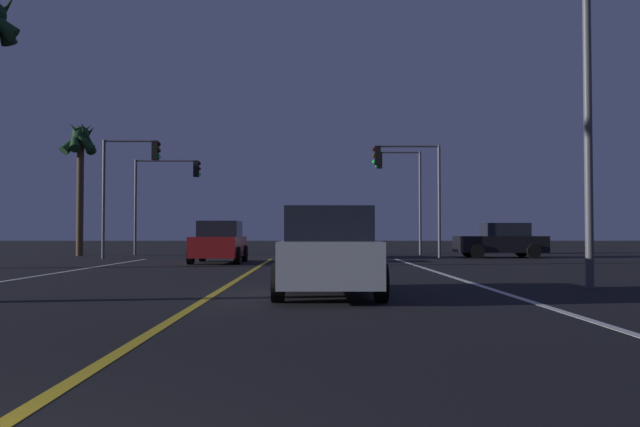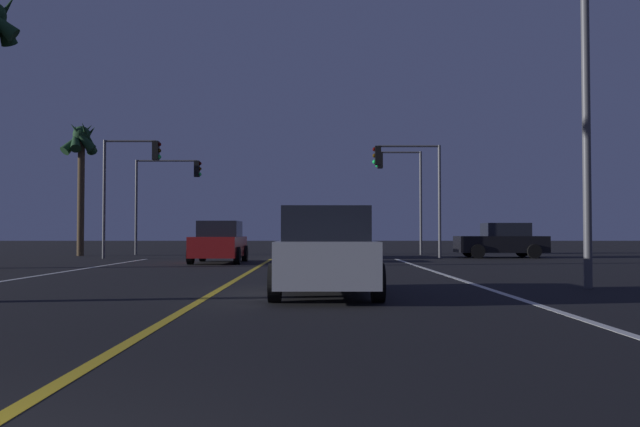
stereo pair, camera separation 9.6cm
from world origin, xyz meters
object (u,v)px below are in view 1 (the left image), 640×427
object	(u,v)px
car_lead_same_lane	(328,253)
car_crossing_side	(501,241)
car_oncoming	(219,243)
traffic_light_far_right	(399,179)
car_ahead_far	(318,241)
traffic_light_far_left	(168,184)
street_lamp_right_near	(560,33)
palm_tree_left_far	(81,147)
traffic_light_near_left	(130,171)
traffic_light_near_right	(407,174)

from	to	relation	value
car_lead_same_lane	car_crossing_side	size ratio (longest dim) A/B	1.00
car_oncoming	traffic_light_far_right	bearing A→B (deg)	138.38
car_lead_same_lane	car_ahead_far	xyz separation A→B (m)	(-0.07, 19.13, 0.00)
traffic_light_far_left	street_lamp_right_near	world-z (taller)	street_lamp_right_near
car_lead_same_lane	palm_tree_left_far	xyz separation A→B (m)	(-12.68, 21.96, 4.95)
traffic_light_near_left	palm_tree_left_far	bearing A→B (deg)	133.87
traffic_light_far_left	palm_tree_left_far	bearing A→B (deg)	-159.39
street_lamp_right_near	car_oncoming	bearing A→B (deg)	-52.94
car_crossing_side	traffic_light_far_right	bearing A→B (deg)	-44.53
car_lead_same_lane	car_crossing_side	distance (m)	21.20
traffic_light_far_left	traffic_light_near_left	bearing A→B (deg)	-95.44
traffic_light_near_right	traffic_light_far_right	xyz separation A→B (m)	(0.37, 5.50, 0.23)
traffic_light_near_left	palm_tree_left_far	xyz separation A→B (m)	(-3.74, 3.90, 1.64)
traffic_light_near_left	traffic_light_far_right	distance (m)	14.55
car_oncoming	car_ahead_far	bearing A→B (deg)	142.66
street_lamp_right_near	palm_tree_left_far	world-z (taller)	street_lamp_right_near
car_lead_same_lane	traffic_light_far_right	bearing A→B (deg)	-10.89
car_ahead_far	palm_tree_left_far	distance (m)	13.84
car_ahead_far	traffic_light_near_left	world-z (taller)	traffic_light_near_left
car_oncoming	traffic_light_far_left	distance (m)	11.09
car_ahead_far	traffic_light_near_right	size ratio (longest dim) A/B	0.80
street_lamp_right_near	traffic_light_far_right	bearing A→B (deg)	-88.30
car_lead_same_lane	traffic_light_near_left	bearing A→B (deg)	26.31
car_lead_same_lane	car_oncoming	distance (m)	14.44
car_lead_same_lane	traffic_light_near_right	size ratio (longest dim) A/B	0.80
traffic_light_far_right	palm_tree_left_far	bearing A→B (deg)	5.33
traffic_light_far_right	car_lead_same_lane	bearing A→B (deg)	79.11
car_oncoming	traffic_light_far_right	world-z (taller)	traffic_light_far_right
car_ahead_far	palm_tree_left_far	world-z (taller)	palm_tree_left_far
traffic_light_near_right	traffic_light_near_left	size ratio (longest dim) A/B	0.96
car_crossing_side	traffic_light_far_left	world-z (taller)	traffic_light_far_left
traffic_light_near_right	traffic_light_near_left	xyz separation A→B (m)	(-13.09, -0.00, 0.13)
traffic_light_far_right	street_lamp_right_near	bearing A→B (deg)	91.70
car_lead_same_lane	street_lamp_right_near	distance (m)	7.23
car_crossing_side	car_oncoming	world-z (taller)	same
traffic_light_far_right	traffic_light_far_left	distance (m)	12.95
car_ahead_far	traffic_light_far_left	size ratio (longest dim) A/B	0.81
street_lamp_right_near	palm_tree_left_far	size ratio (longest dim) A/B	1.22
car_ahead_far	traffic_light_near_right	xyz separation A→B (m)	(4.23, -1.06, 3.19)
car_oncoming	car_lead_same_lane	bearing A→B (deg)	16.53
car_lead_same_lane	traffic_light_near_right	distance (m)	18.81
car_oncoming	palm_tree_left_far	distance (m)	12.80
car_crossing_side	palm_tree_left_far	size ratio (longest dim) A/B	0.59
car_lead_same_lane	street_lamp_right_near	bearing A→B (deg)	-73.50
traffic_light_far_left	street_lamp_right_near	xyz separation A→B (m)	(13.59, -22.03, 1.66)
traffic_light_far_right	street_lamp_right_near	size ratio (longest dim) A/B	0.65
car_crossing_side	palm_tree_left_far	world-z (taller)	palm_tree_left_far
traffic_light_near_right	car_crossing_side	bearing A→B (deg)	-166.54
car_crossing_side	palm_tree_left_far	bearing A→B (deg)	-7.23
car_lead_same_lane	car_oncoming	world-z (taller)	same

